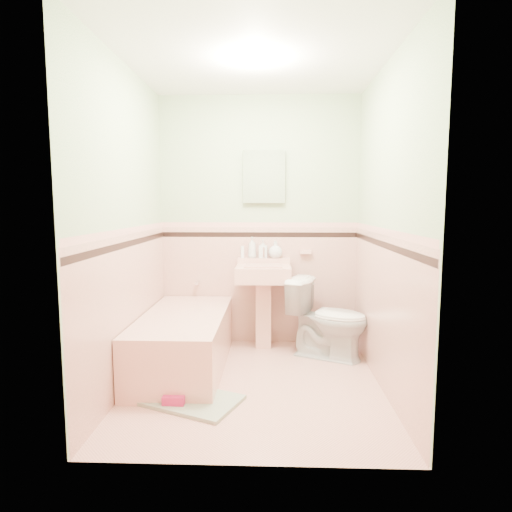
{
  "coord_description": "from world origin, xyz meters",
  "views": [
    {
      "loc": [
        0.13,
        -3.33,
        1.42
      ],
      "look_at": [
        0.0,
        0.25,
        1.0
      ],
      "focal_mm": 30.59,
      "sensor_mm": 36.0,
      "label": 1
    }
  ],
  "objects_px": {
    "toilet": "(328,318)",
    "sink": "(263,308)",
    "medicine_cabinet": "(264,177)",
    "shoe": "(174,400)",
    "bathtub": "(184,343)",
    "soap_bottle_left": "(252,247)",
    "bucket": "(313,337)",
    "soap_bottle_mid": "(263,249)",
    "soap_bottle_right": "(275,249)"
  },
  "relations": [
    {
      "from": "toilet",
      "to": "sink",
      "type": "bearing_deg",
      "value": 95.53
    },
    {
      "from": "medicine_cabinet",
      "to": "shoe",
      "type": "distance_m",
      "value": 2.31
    },
    {
      "from": "bathtub",
      "to": "toilet",
      "type": "relative_size",
      "value": 2.03
    },
    {
      "from": "soap_bottle_left",
      "to": "shoe",
      "type": "xyz_separation_m",
      "value": [
        -0.49,
        -1.47,
        -0.94
      ]
    },
    {
      "from": "bucket",
      "to": "medicine_cabinet",
      "type": "bearing_deg",
      "value": 160.86
    },
    {
      "from": "medicine_cabinet",
      "to": "soap_bottle_mid",
      "type": "height_order",
      "value": "medicine_cabinet"
    },
    {
      "from": "toilet",
      "to": "soap_bottle_mid",
      "type": "bearing_deg",
      "value": 82.25
    },
    {
      "from": "bucket",
      "to": "shoe",
      "type": "distance_m",
      "value": 1.73
    },
    {
      "from": "toilet",
      "to": "bucket",
      "type": "height_order",
      "value": "toilet"
    },
    {
      "from": "toilet",
      "to": "shoe",
      "type": "distance_m",
      "value": 1.66
    },
    {
      "from": "shoe",
      "to": "soap_bottle_right",
      "type": "bearing_deg",
      "value": 65.86
    },
    {
      "from": "sink",
      "to": "toilet",
      "type": "height_order",
      "value": "sink"
    },
    {
      "from": "soap_bottle_mid",
      "to": "soap_bottle_left",
      "type": "bearing_deg",
      "value": 180.0
    },
    {
      "from": "bucket",
      "to": "bathtub",
      "type": "bearing_deg",
      "value": -154.04
    },
    {
      "from": "soap_bottle_mid",
      "to": "shoe",
      "type": "distance_m",
      "value": 1.84
    },
    {
      "from": "toilet",
      "to": "medicine_cabinet",
      "type": "bearing_deg",
      "value": 79.95
    },
    {
      "from": "soap_bottle_mid",
      "to": "bucket",
      "type": "xyz_separation_m",
      "value": [
        0.5,
        -0.14,
        -0.87
      ]
    },
    {
      "from": "bathtub",
      "to": "shoe",
      "type": "xyz_separation_m",
      "value": [
        0.08,
        -0.76,
        -0.17
      ]
    },
    {
      "from": "bathtub",
      "to": "sink",
      "type": "height_order",
      "value": "sink"
    },
    {
      "from": "soap_bottle_left",
      "to": "sink",
      "type": "bearing_deg",
      "value": -56.6
    },
    {
      "from": "medicine_cabinet",
      "to": "shoe",
      "type": "relative_size",
      "value": 3.09
    },
    {
      "from": "medicine_cabinet",
      "to": "bucket",
      "type": "bearing_deg",
      "value": -19.14
    },
    {
      "from": "soap_bottle_left",
      "to": "bucket",
      "type": "bearing_deg",
      "value": -12.97
    },
    {
      "from": "bucket",
      "to": "soap_bottle_right",
      "type": "bearing_deg",
      "value": 159.4
    },
    {
      "from": "soap_bottle_left",
      "to": "bucket",
      "type": "xyz_separation_m",
      "value": [
        0.61,
        -0.14,
        -0.89
      ]
    },
    {
      "from": "shoe",
      "to": "sink",
      "type": "bearing_deg",
      "value": 66.91
    },
    {
      "from": "soap_bottle_left",
      "to": "shoe",
      "type": "relative_size",
      "value": 1.37
    },
    {
      "from": "medicine_cabinet",
      "to": "soap_bottle_left",
      "type": "xyz_separation_m",
      "value": [
        -0.12,
        -0.03,
        -0.71
      ]
    },
    {
      "from": "bathtub",
      "to": "soap_bottle_right",
      "type": "bearing_deg",
      "value": 41.69
    },
    {
      "from": "bathtub",
      "to": "soap_bottle_mid",
      "type": "xyz_separation_m",
      "value": [
        0.67,
        0.71,
        0.75
      ]
    },
    {
      "from": "soap_bottle_right",
      "to": "toilet",
      "type": "bearing_deg",
      "value": -38.46
    },
    {
      "from": "sink",
      "to": "bucket",
      "type": "height_order",
      "value": "sink"
    },
    {
      "from": "bathtub",
      "to": "soap_bottle_left",
      "type": "bearing_deg",
      "value": 51.67
    },
    {
      "from": "soap_bottle_right",
      "to": "bucket",
      "type": "xyz_separation_m",
      "value": [
        0.37,
        -0.14,
        -0.87
      ]
    },
    {
      "from": "sink",
      "to": "soap_bottle_left",
      "type": "relative_size",
      "value": 3.94
    },
    {
      "from": "toilet",
      "to": "shoe",
      "type": "relative_size",
      "value": 4.8
    },
    {
      "from": "sink",
      "to": "soap_bottle_right",
      "type": "bearing_deg",
      "value": 56.93
    },
    {
      "from": "soap_bottle_right",
      "to": "soap_bottle_mid",
      "type": "bearing_deg",
      "value": 180.0
    },
    {
      "from": "sink",
      "to": "soap_bottle_mid",
      "type": "bearing_deg",
      "value": 92.63
    },
    {
      "from": "toilet",
      "to": "shoe",
      "type": "xyz_separation_m",
      "value": [
        -1.21,
        -1.08,
        -0.31
      ]
    },
    {
      "from": "soap_bottle_left",
      "to": "soap_bottle_right",
      "type": "xyz_separation_m",
      "value": [
        0.24,
        0.0,
        -0.02
      ]
    },
    {
      "from": "sink",
      "to": "bucket",
      "type": "xyz_separation_m",
      "value": [
        0.49,
        0.04,
        -0.31
      ]
    },
    {
      "from": "bathtub",
      "to": "shoe",
      "type": "height_order",
      "value": "bathtub"
    },
    {
      "from": "soap_bottle_mid",
      "to": "toilet",
      "type": "bearing_deg",
      "value": -32.32
    },
    {
      "from": "soap_bottle_mid",
      "to": "shoe",
      "type": "height_order",
      "value": "soap_bottle_mid"
    },
    {
      "from": "bathtub",
      "to": "medicine_cabinet",
      "type": "distance_m",
      "value": 1.78
    },
    {
      "from": "bathtub",
      "to": "soap_bottle_right",
      "type": "height_order",
      "value": "soap_bottle_right"
    },
    {
      "from": "medicine_cabinet",
      "to": "soap_bottle_mid",
      "type": "relative_size",
      "value": 2.59
    },
    {
      "from": "soap_bottle_left",
      "to": "toilet",
      "type": "height_order",
      "value": "soap_bottle_left"
    },
    {
      "from": "soap_bottle_mid",
      "to": "bucket",
      "type": "relative_size",
      "value": 0.85
    }
  ]
}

